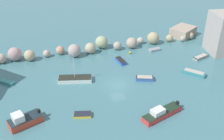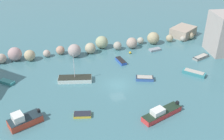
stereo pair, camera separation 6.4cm
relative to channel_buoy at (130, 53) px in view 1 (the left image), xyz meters
The scene contains 13 objects.
cove_water 12.61m from the channel_buoy, 119.06° to the right, with size 160.00×160.00×0.00m, color #43757F.
rock_breakwater 8.14m from the channel_buoy, 156.76° to the left, with size 44.18×5.28×2.79m.
channel_buoy is the anchor object (origin of this frame).
moored_boat_0 27.48m from the channel_buoy, 141.45° to the right, with size 4.94×3.61×2.06m.
moored_boat_1 15.14m from the channel_buoy, 149.09° to the right, with size 6.13×3.21×5.28m.
moored_boat_2 14.23m from the channel_buoy, 53.83° to the right, with size 3.73×3.88×0.70m.
moored_boat_3 5.68m from the channel_buoy, ahead, with size 2.68×1.53×0.45m.
moored_boat_4 4.43m from the channel_buoy, 134.29° to the right, with size 1.51×3.26×0.59m.
moored_boat_5 25.04m from the channel_buoy, 167.92° to the right, with size 2.76×2.59×0.49m.
moored_boat_6 10.76m from the channel_buoy, 95.36° to the right, with size 3.40×2.33×0.61m.
moored_boat_8 22.11m from the channel_buoy, 127.38° to the right, with size 2.73×1.82×0.45m.
moored_boat_9 20.86m from the channel_buoy, 96.88° to the right, with size 6.69×3.64×1.57m.
moored_boat_10 14.59m from the channel_buoy, 24.26° to the right, with size 3.97×2.46×0.54m.
Camera 1 is at (-11.33, -36.35, 24.62)m, focal length 42.08 mm.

